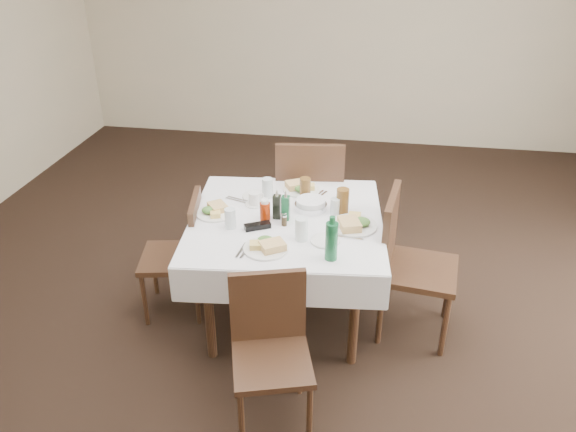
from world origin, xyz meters
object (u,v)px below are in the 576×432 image
object	(u,v)px
water_n	(267,188)
bread_basket	(311,204)
chair_south	(270,341)
dining_table	(286,230)
ketchup_bottle	(265,211)
water_e	(335,207)
chair_east	(406,257)
chair_west	(183,248)
water_w	(230,218)
green_bottle	(331,241)
oil_cruet_dark	(277,206)
water_s	(301,229)
coffee_mug	(255,199)
oil_cruet_green	(286,207)
chair_north	(309,194)

from	to	relation	value
water_n	bread_basket	bearing A→B (deg)	-22.40
chair_south	dining_table	bearing A→B (deg)	93.65
ketchup_bottle	water_e	bearing A→B (deg)	18.89
chair_east	chair_west	xyz separation A→B (m)	(-1.45, -0.03, -0.07)
water_n	water_e	xyz separation A→B (m)	(0.47, -0.18, -0.01)
chair_south	chair_east	world-z (taller)	chair_east
water_w	dining_table	bearing A→B (deg)	28.60
water_w	green_bottle	world-z (taller)	green_bottle
oil_cruet_dark	green_bottle	distance (m)	0.56
dining_table	water_s	size ratio (longest dim) A/B	9.31
water_n	oil_cruet_dark	xyz separation A→B (m)	(0.12, -0.28, 0.02)
chair_east	water_n	xyz separation A→B (m)	(-0.93, 0.28, 0.28)
coffee_mug	green_bottle	xyz separation A→B (m)	(0.55, -0.57, 0.08)
water_s	ketchup_bottle	distance (m)	0.32
chair_east	coffee_mug	bearing A→B (deg)	171.48
ketchup_bottle	dining_table	bearing A→B (deg)	19.86
dining_table	water_s	bearing A→B (deg)	-61.46
water_w	ketchup_bottle	xyz separation A→B (m)	(0.19, 0.13, 0.00)
oil_cruet_green	water_n	bearing A→B (deg)	120.74
water_w	chair_north	bearing A→B (deg)	66.90
ketchup_bottle	chair_east	bearing A→B (deg)	2.82
chair_north	chair_east	xyz separation A→B (m)	(0.70, -0.71, -0.04)
chair_north	green_bottle	xyz separation A→B (m)	(0.26, -1.13, 0.29)
chair_east	water_w	distance (m)	1.12
water_e	water_w	bearing A→B (deg)	-156.13
chair_east	bread_basket	size ratio (longest dim) A/B	4.63
water_e	ketchup_bottle	xyz separation A→B (m)	(-0.42, -0.14, 0.01)
dining_table	water_n	world-z (taller)	water_n
dining_table	oil_cruet_dark	size ratio (longest dim) A/B	6.65
chair_east	green_bottle	size ratio (longest dim) A/B	3.66
chair_east	water_e	world-z (taller)	chair_east
chair_north	chair_south	size ratio (longest dim) A/B	1.22
chair_north	water_n	bearing A→B (deg)	-118.32
green_bottle	water_s	bearing A→B (deg)	136.68
chair_east	water_n	world-z (taller)	chair_east
water_n	oil_cruet_green	xyz separation A→B (m)	(0.17, -0.29, 0.02)
water_e	bread_basket	bearing A→B (deg)	163.21
chair_west	ketchup_bottle	distance (m)	0.66
water_w	water_e	bearing A→B (deg)	23.87
chair_south	oil_cruet_dark	world-z (taller)	oil_cruet_dark
ketchup_bottle	green_bottle	distance (m)	0.59
chair_east	ketchup_bottle	distance (m)	0.93
dining_table	chair_south	distance (m)	0.85
bread_basket	oil_cruet_dark	xyz separation A→B (m)	(-0.19, -0.15, 0.05)
water_n	oil_cruet_dark	world-z (taller)	oil_cruet_dark
chair_west	oil_cruet_green	bearing A→B (deg)	1.24
water_s	oil_cruet_dark	distance (m)	0.30
dining_table	chair_south	world-z (taller)	chair_south
water_e	chair_south	bearing A→B (deg)	-104.75
chair_west	water_w	world-z (taller)	water_w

